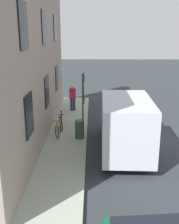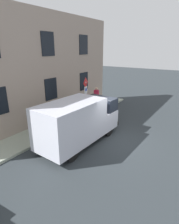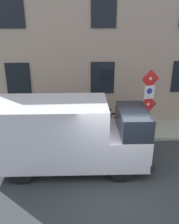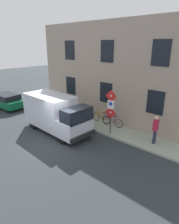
# 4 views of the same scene
# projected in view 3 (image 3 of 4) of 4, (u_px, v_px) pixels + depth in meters

# --- Properties ---
(ground_plane) EXTENTS (80.00, 80.00, 0.00)m
(ground_plane) POSITION_uv_depth(u_px,v_px,m) (117.00, 185.00, 8.20)
(ground_plane) COLOR #2B3135
(sidewalk_slab) EXTENTS (1.95, 16.13, 0.14)m
(sidewalk_slab) POSITION_uv_depth(u_px,v_px,m) (104.00, 131.00, 11.72)
(sidewalk_slab) COLOR #9BA491
(sidewalk_slab) RESTS_ON ground_plane
(building_facade) EXTENTS (0.75, 14.13, 7.41)m
(building_facade) POSITION_uv_depth(u_px,v_px,m) (102.00, 48.00, 11.57)
(building_facade) COLOR #A39082
(building_facade) RESTS_ON ground_plane
(sign_post_stacked) EXTENTS (0.19, 0.55, 2.87)m
(sign_post_stacked) POSITION_uv_depth(u_px,v_px,m) (149.00, 97.00, 10.39)
(sign_post_stacked) COLOR #474C47
(sign_post_stacked) RESTS_ON sidewalk_slab
(delivery_van) EXTENTS (2.16, 5.39, 2.50)m
(delivery_van) POSITION_uv_depth(u_px,v_px,m) (69.00, 134.00, 8.69)
(delivery_van) COLOR silver
(delivery_van) RESTS_ON ground_plane
(bicycle_purple) EXTENTS (0.46, 1.71, 0.89)m
(bicycle_purple) POSITION_uv_depth(u_px,v_px,m) (125.00, 118.00, 12.01)
(bicycle_purple) COLOR black
(bicycle_purple) RESTS_ON sidewalk_slab
(bicycle_orange) EXTENTS (0.46, 1.72, 0.89)m
(bicycle_orange) POSITION_uv_depth(u_px,v_px,m) (104.00, 119.00, 11.95)
(bicycle_orange) COLOR black
(bicycle_orange) RESTS_ON sidewalk_slab
(litter_bin) EXTENTS (0.44, 0.44, 0.90)m
(litter_bin) POSITION_uv_depth(u_px,v_px,m) (96.00, 127.00, 10.92)
(litter_bin) COLOR #2D5133
(litter_bin) RESTS_ON sidewalk_slab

